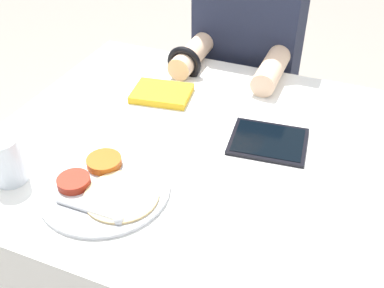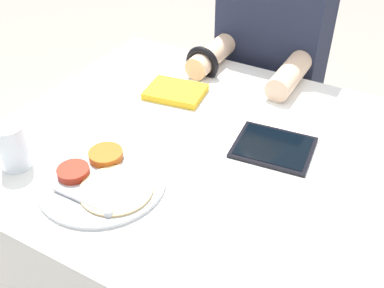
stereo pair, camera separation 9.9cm
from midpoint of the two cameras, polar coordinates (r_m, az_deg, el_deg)
dining_table at (r=1.36m, az=2.83°, el=-12.68°), size 0.99×0.88×0.75m
thali_tray at (r=0.99m, az=-8.57°, el=-4.55°), size 0.28×0.28×0.03m
red_notebook at (r=1.28m, az=0.12°, el=6.51°), size 0.18×0.14×0.02m
tablet_device at (r=1.10m, az=12.87°, el=-0.49°), size 0.20×0.17×0.01m
person_diner at (r=1.64m, az=11.16°, el=6.27°), size 0.35×0.42×1.23m
drinking_glass at (r=1.05m, az=-19.38°, el=-0.38°), size 0.07×0.07×0.11m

